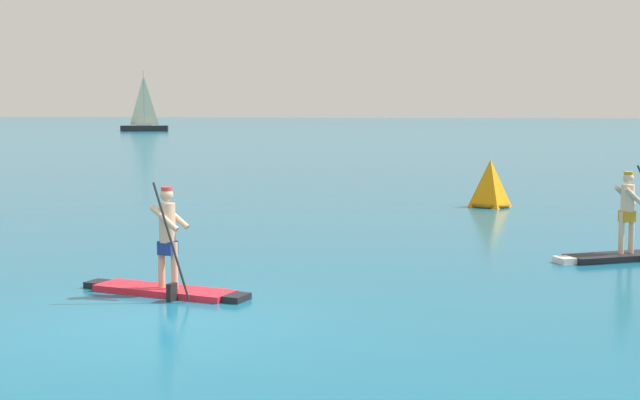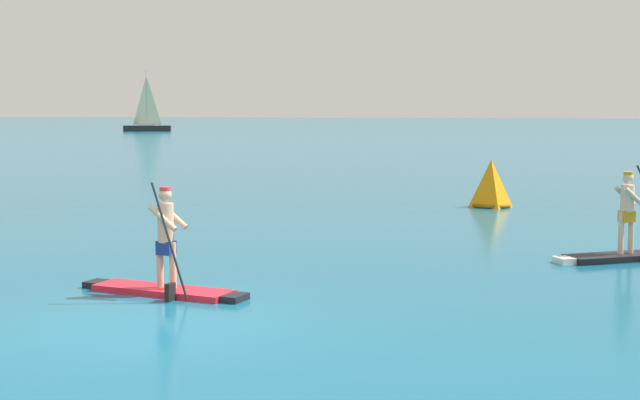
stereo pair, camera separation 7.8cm
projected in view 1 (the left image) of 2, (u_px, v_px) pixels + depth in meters
ground at (158, 325)px, 12.43m from camera, size 440.00×440.00×0.00m
paddleboarder_mid_center at (166, 270)px, 14.42m from camera, size 2.96×1.22×1.88m
paddleboarder_far_right at (627, 242)px, 17.68m from camera, size 2.88×1.83×1.92m
race_marker_buoy at (490, 186)px, 26.96m from camera, size 1.25×1.25×1.42m
sailboat_left_horizon at (144, 123)px, 107.88m from camera, size 5.74×2.82×7.26m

